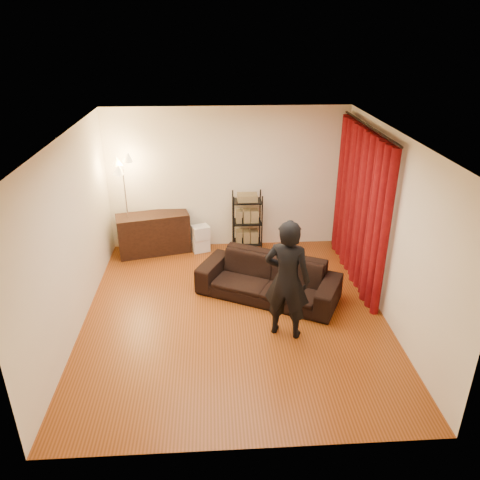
{
  "coord_description": "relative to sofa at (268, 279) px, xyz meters",
  "views": [
    {
      "loc": [
        -0.29,
        -5.98,
        4.03
      ],
      "look_at": [
        0.1,
        0.3,
        1.1
      ],
      "focal_mm": 35.0,
      "sensor_mm": 36.0,
      "label": 1
    }
  ],
  "objects": [
    {
      "name": "curtain",
      "position": [
        1.57,
        0.65,
        0.95
      ],
      "size": [
        0.22,
        2.65,
        2.55
      ],
      "primitive_type": null,
      "color": "maroon",
      "rests_on": "ground"
    },
    {
      "name": "floor_lamp",
      "position": [
        -2.42,
        1.62,
        0.63
      ],
      "size": [
        0.36,
        0.36,
        1.92
      ],
      "primitive_type": null,
      "rotation": [
        0.0,
        0.0,
        0.03
      ],
      "color": "silver",
      "rests_on": "ground"
    },
    {
      "name": "wall_right",
      "position": [
        1.69,
        -0.48,
        1.03
      ],
      "size": [
        0.0,
        5.0,
        5.0
      ],
      "primitive_type": "plane",
      "rotation": [
        1.57,
        0.0,
        -1.57
      ],
      "color": "white",
      "rests_on": "ground"
    },
    {
      "name": "wall_back",
      "position": [
        -0.56,
        2.02,
        1.03
      ],
      "size": [
        5.0,
        0.0,
        5.0
      ],
      "primitive_type": "plane",
      "rotation": [
        1.57,
        0.0,
        0.0
      ],
      "color": "white",
      "rests_on": "ground"
    },
    {
      "name": "sofa",
      "position": [
        0.0,
        0.0,
        0.0
      ],
      "size": [
        2.38,
        1.78,
        0.65
      ],
      "primitive_type": "imported",
      "rotation": [
        0.0,
        0.0,
        -0.47
      ],
      "color": "black",
      "rests_on": "ground"
    },
    {
      "name": "ceiling",
      "position": [
        -0.56,
        -0.48,
        2.38
      ],
      "size": [
        5.0,
        5.0,
        0.0
      ],
      "primitive_type": "plane",
      "rotation": [
        3.14,
        0.0,
        0.0
      ],
      "color": "white",
      "rests_on": "ground"
    },
    {
      "name": "wire_shelf",
      "position": [
        -0.21,
        1.74,
        0.26
      ],
      "size": [
        0.58,
        0.45,
        1.16
      ],
      "primitive_type": null,
      "rotation": [
        0.0,
        0.0,
        -0.17
      ],
      "color": "black",
      "rests_on": "ground"
    },
    {
      "name": "person",
      "position": [
        0.13,
        -1.0,
        0.55
      ],
      "size": [
        0.75,
        0.62,
        1.74
      ],
      "primitive_type": "imported",
      "rotation": [
        0.0,
        0.0,
        2.76
      ],
      "color": "black",
      "rests_on": "ground"
    },
    {
      "name": "curtain_rod",
      "position": [
        1.59,
        0.65,
        2.26
      ],
      "size": [
        0.04,
        2.65,
        0.04
      ],
      "primitive_type": "cylinder",
      "rotation": [
        1.57,
        0.0,
        0.0
      ],
      "color": "black",
      "rests_on": "wall_right"
    },
    {
      "name": "storage_boxes",
      "position": [
        -1.11,
        1.73,
        -0.06
      ],
      "size": [
        0.38,
        0.34,
        0.53
      ],
      "primitive_type": null,
      "rotation": [
        0.0,
        0.0,
        0.33
      ],
      "color": "silver",
      "rests_on": "ground"
    },
    {
      "name": "wall_front",
      "position": [
        -0.56,
        -2.98,
        1.03
      ],
      "size": [
        5.0,
        0.0,
        5.0
      ],
      "primitive_type": "plane",
      "rotation": [
        -1.57,
        0.0,
        0.0
      ],
      "color": "white",
      "rests_on": "ground"
    },
    {
      "name": "wall_left",
      "position": [
        -2.81,
        -0.48,
        1.03
      ],
      "size": [
        0.0,
        5.0,
        5.0
      ],
      "primitive_type": "plane",
      "rotation": [
        1.57,
        0.0,
        1.57
      ],
      "color": "white",
      "rests_on": "ground"
    },
    {
      "name": "media_cabinet",
      "position": [
        -1.99,
        1.75,
        0.06
      ],
      "size": [
        1.41,
        0.8,
        0.78
      ],
      "primitive_type": "cube",
      "rotation": [
        0.0,
        0.0,
        0.24
      ],
      "color": "black",
      "rests_on": "ground"
    },
    {
      "name": "floor",
      "position": [
        -0.56,
        -0.48,
        -0.32
      ],
      "size": [
        5.0,
        5.0,
        0.0
      ],
      "primitive_type": "plane",
      "color": "brown",
      "rests_on": "ground"
    }
  ]
}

